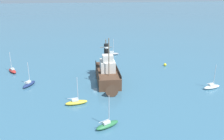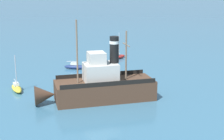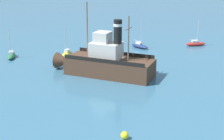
{
  "view_description": "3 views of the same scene",
  "coord_description": "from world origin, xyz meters",
  "px_view_note": "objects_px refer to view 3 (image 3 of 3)",
  "views": [
    {
      "loc": [
        6.51,
        47.56,
        18.81
      ],
      "look_at": [
        -2.21,
        3.94,
        3.49
      ],
      "focal_mm": 38.0,
      "sensor_mm": 36.0,
      "label": 1
    },
    {
      "loc": [
        -39.87,
        13.15,
        14.06
      ],
      "look_at": [
        0.67,
        -1.22,
        2.99
      ],
      "focal_mm": 55.0,
      "sensor_mm": 36.0,
      "label": 2
    },
    {
      "loc": [
        -44.26,
        -13.97,
        15.22
      ],
      "look_at": [
        -4.02,
        -0.48,
        1.53
      ],
      "focal_mm": 55.0,
      "sensor_mm": 36.0,
      "label": 3
    }
  ],
  "objects_px": {
    "sailboat_green": "(11,55)",
    "mooring_buoy": "(125,135)",
    "sailboat_yellow": "(67,53)",
    "sailboat_navy": "(140,46)",
    "old_tugboat": "(105,62)",
    "sailboat_red": "(196,44)"
  },
  "relations": [
    {
      "from": "sailboat_red",
      "to": "mooring_buoy",
      "type": "xyz_separation_m",
      "value": [
        -37.42,
        2.59,
        -0.06
      ]
    },
    {
      "from": "old_tugboat",
      "to": "sailboat_red",
      "type": "distance_m",
      "value": 23.46
    },
    {
      "from": "sailboat_red",
      "to": "sailboat_yellow",
      "type": "bearing_deg",
      "value": 125.43
    },
    {
      "from": "old_tugboat",
      "to": "mooring_buoy",
      "type": "distance_m",
      "value": 18.09
    },
    {
      "from": "sailboat_yellow",
      "to": "sailboat_green",
      "type": "bearing_deg",
      "value": 116.2
    },
    {
      "from": "sailboat_green",
      "to": "mooring_buoy",
      "type": "relative_size",
      "value": 6.77
    },
    {
      "from": "mooring_buoy",
      "to": "sailboat_green",
      "type": "bearing_deg",
      "value": 51.98
    },
    {
      "from": "sailboat_red",
      "to": "sailboat_yellow",
      "type": "distance_m",
      "value": 24.02
    },
    {
      "from": "mooring_buoy",
      "to": "sailboat_yellow",
      "type": "bearing_deg",
      "value": 35.87
    },
    {
      "from": "sailboat_green",
      "to": "sailboat_red",
      "type": "bearing_deg",
      "value": -57.07
    },
    {
      "from": "old_tugboat",
      "to": "sailboat_yellow",
      "type": "height_order",
      "value": "old_tugboat"
    },
    {
      "from": "sailboat_yellow",
      "to": "sailboat_green",
      "type": "xyz_separation_m",
      "value": [
        -3.94,
        8.02,
        0.0
      ]
    },
    {
      "from": "sailboat_red",
      "to": "old_tugboat",
      "type": "bearing_deg",
      "value": 154.13
    },
    {
      "from": "sailboat_yellow",
      "to": "sailboat_navy",
      "type": "bearing_deg",
      "value": -48.47
    },
    {
      "from": "sailboat_navy",
      "to": "sailboat_yellow",
      "type": "bearing_deg",
      "value": 131.53
    },
    {
      "from": "sailboat_navy",
      "to": "sailboat_yellow",
      "type": "relative_size",
      "value": 1.0
    },
    {
      "from": "sailboat_green",
      "to": "old_tugboat",
      "type": "bearing_deg",
      "value": -100.44
    },
    {
      "from": "mooring_buoy",
      "to": "sailboat_navy",
      "type": "bearing_deg",
      "value": 11.86
    },
    {
      "from": "old_tugboat",
      "to": "mooring_buoy",
      "type": "bearing_deg",
      "value": -154.98
    },
    {
      "from": "sailboat_navy",
      "to": "sailboat_yellow",
      "type": "distance_m",
      "value": 13.57
    },
    {
      "from": "sailboat_red",
      "to": "sailboat_navy",
      "type": "xyz_separation_m",
      "value": [
        -4.93,
        9.41,
        0.0
      ]
    },
    {
      "from": "old_tugboat",
      "to": "sailboat_navy",
      "type": "relative_size",
      "value": 2.98
    }
  ]
}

